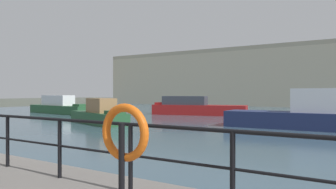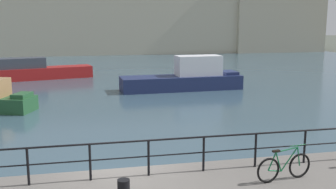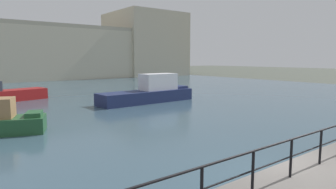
# 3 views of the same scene
# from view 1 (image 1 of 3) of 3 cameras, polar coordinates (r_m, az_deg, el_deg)

# --- Properties ---
(water_basin) EXTENTS (80.00, 60.00, 0.01)m
(water_basin) POSITION_cam_1_polar(r_m,az_deg,el_deg) (36.42, 16.27, -3.34)
(water_basin) COLOR #385160
(water_basin) RESTS_ON ground_plane
(moored_small_launch) EXTENTS (6.69, 3.95, 1.89)m
(moored_small_launch) POSITION_cam_1_polar(r_m,az_deg,el_deg) (24.67, -11.95, -3.46)
(moored_small_launch) COLOR #23512D
(moored_small_launch) RESTS_ON water_basin
(moored_red_daysailer) EXTENTS (9.24, 2.70, 2.56)m
(moored_red_daysailer) POSITION_cam_1_polar(r_m,az_deg,el_deg) (22.29, 22.88, -3.34)
(moored_red_daysailer) COLOR navy
(moored_red_daysailer) RESTS_ON water_basin
(moored_cabin_cruiser) EXTENTS (9.91, 4.10, 1.95)m
(moored_cabin_cruiser) POSITION_cam_1_polar(r_m,az_deg,el_deg) (33.94, 4.70, -2.29)
(moored_cabin_cruiser) COLOR maroon
(moored_cabin_cruiser) RESTS_ON water_basin
(moored_green_narrowboat) EXTENTS (9.89, 3.24, 2.03)m
(moored_green_narrowboat) POSITION_cam_1_polar(r_m,az_deg,el_deg) (38.10, -18.43, -2.03)
(moored_green_narrowboat) COLOR #23512D
(moored_green_narrowboat) RESTS_ON water_basin
(life_ring_stand) EXTENTS (0.75, 0.16, 1.40)m
(life_ring_stand) POSITION_cam_1_polar(r_m,az_deg,el_deg) (4.25, -7.64, -7.25)
(life_ring_stand) COLOR black
(life_ring_stand) RESTS_ON quay_promenade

